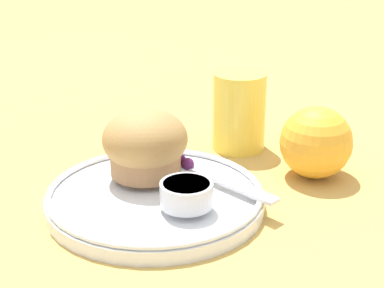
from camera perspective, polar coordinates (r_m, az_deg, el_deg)
name	(u,v)px	position (r m, az deg, el deg)	size (l,w,h in m)	color
ground_plane	(168,202)	(0.66, -2.16, -5.18)	(3.00, 3.00, 0.00)	tan
plate	(155,198)	(0.64, -3.30, -4.82)	(0.22, 0.22, 0.02)	white
muffin	(145,144)	(0.66, -4.24, -0.03)	(0.09, 0.09, 0.07)	#9E7047
cream_ramekin	(186,193)	(0.60, -0.50, -4.38)	(0.05, 0.05, 0.02)	silver
berry_pair	(184,162)	(0.68, -0.73, -1.61)	(0.03, 0.01, 0.01)	#4C194C
butter_knife	(202,172)	(0.67, 0.92, -2.47)	(0.20, 0.03, 0.00)	silver
orange_fruit	(316,142)	(0.71, 10.97, 0.15)	(0.08, 0.08, 0.08)	#F4A82D
juice_glass	(239,111)	(0.77, 4.22, 2.94)	(0.06, 0.06, 0.09)	#EAD14C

